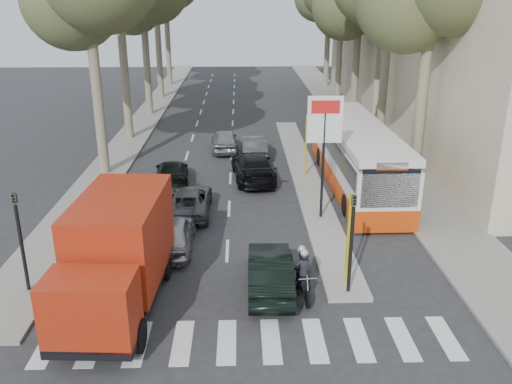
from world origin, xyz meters
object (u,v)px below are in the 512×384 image
(silver_hatchback, at_px, (173,233))
(motorcycle, at_px, (302,272))
(city_bus, at_px, (357,154))
(dark_hatchback, at_px, (270,271))
(red_truck, at_px, (117,253))

(silver_hatchback, relative_size, motorcycle, 1.96)
(silver_hatchback, xyz_separation_m, city_bus, (8.76, 7.28, 1.06))
(city_bus, bearing_deg, silver_hatchback, -141.01)
(dark_hatchback, relative_size, red_truck, 0.63)
(red_truck, bearing_deg, silver_hatchback, 76.64)
(red_truck, xyz_separation_m, motorcycle, (5.97, 0.57, -1.08))
(motorcycle, bearing_deg, silver_hatchback, 138.22)
(motorcycle, bearing_deg, city_bus, 64.52)
(dark_hatchback, bearing_deg, motorcycle, 166.30)
(dark_hatchback, distance_m, red_truck, 5.11)
(silver_hatchback, relative_size, dark_hatchback, 0.94)
(dark_hatchback, xyz_separation_m, motorcycle, (1.07, -0.28, 0.09))
(red_truck, relative_size, city_bus, 0.54)
(red_truck, xyz_separation_m, city_bus, (9.98, 11.38, -0.13))
(motorcycle, bearing_deg, dark_hatchback, 160.08)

